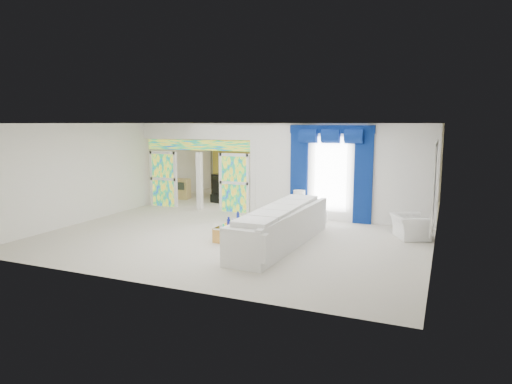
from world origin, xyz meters
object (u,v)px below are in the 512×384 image
at_px(white_sofa, 281,228).
at_px(grand_piano, 240,185).
at_px(coffee_table, 237,230).
at_px(console_table, 308,216).
at_px(armchair, 410,227).

distance_m(white_sofa, grand_piano, 7.57).
distance_m(coffee_table, console_table, 2.83).
distance_m(coffee_table, grand_piano, 6.67).
bearing_deg(white_sofa, grand_piano, 125.32).
bearing_deg(console_table, grand_piano, 138.10).
xyz_separation_m(white_sofa, console_table, (-0.14, 2.86, -0.23)).
distance_m(armchair, grand_piano, 8.28).
bearing_deg(armchair, coffee_table, 85.71).
height_order(white_sofa, armchair, white_sofa).
height_order(console_table, grand_piano, grand_piano).
distance_m(white_sofa, console_table, 2.87).
bearing_deg(coffee_table, armchair, 20.91).
bearing_deg(console_table, armchair, -16.92).
xyz_separation_m(armchair, grand_piano, (-6.98, 4.46, 0.18)).
relative_size(white_sofa, console_table, 3.91).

